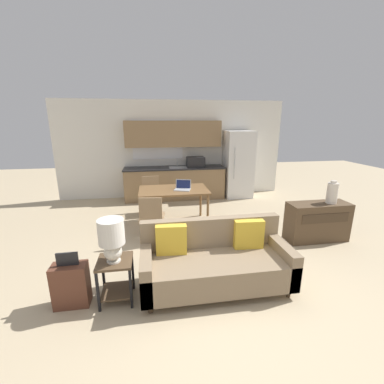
{
  "coord_description": "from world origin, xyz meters",
  "views": [
    {
      "loc": [
        -0.65,
        -2.74,
        2.15
      ],
      "look_at": [
        0.04,
        1.5,
        0.95
      ],
      "focal_mm": 24.0,
      "sensor_mm": 36.0,
      "label": 1
    }
  ],
  "objects_px": {
    "table_lamp": "(112,237)",
    "laptop": "(183,187)",
    "refrigerator": "(238,164)",
    "suitcase": "(71,285)",
    "dining_chair_far_left": "(151,193)",
    "couch": "(215,261)",
    "side_table": "(116,274)",
    "credenza": "(317,222)",
    "vase": "(332,193)",
    "dining_table": "(174,192)",
    "dining_chair_near_left": "(152,216)"
  },
  "relations": [
    {
      "from": "table_lamp",
      "to": "laptop",
      "type": "height_order",
      "value": "table_lamp"
    },
    {
      "from": "refrigerator",
      "to": "suitcase",
      "type": "bearing_deg",
      "value": -129.84
    },
    {
      "from": "suitcase",
      "to": "table_lamp",
      "type": "bearing_deg",
      "value": -0.89
    },
    {
      "from": "dining_chair_far_left",
      "to": "laptop",
      "type": "height_order",
      "value": "laptop"
    },
    {
      "from": "couch",
      "to": "refrigerator",
      "type": "bearing_deg",
      "value": 67.31
    },
    {
      "from": "side_table",
      "to": "dining_chair_far_left",
      "type": "distance_m",
      "value": 3.12
    },
    {
      "from": "refrigerator",
      "to": "table_lamp",
      "type": "relative_size",
      "value": 3.57
    },
    {
      "from": "laptop",
      "to": "credenza",
      "type": "bearing_deg",
      "value": -8.31
    },
    {
      "from": "laptop",
      "to": "vase",
      "type": "bearing_deg",
      "value": -6.82
    },
    {
      "from": "credenza",
      "to": "suitcase",
      "type": "distance_m",
      "value": 4.14
    },
    {
      "from": "refrigerator",
      "to": "dining_table",
      "type": "height_order",
      "value": "refrigerator"
    },
    {
      "from": "couch",
      "to": "credenza",
      "type": "xyz_separation_m",
      "value": [
        2.2,
        1.03,
        0.01
      ]
    },
    {
      "from": "couch",
      "to": "laptop",
      "type": "distance_m",
      "value": 2.23
    },
    {
      "from": "side_table",
      "to": "vase",
      "type": "bearing_deg",
      "value": 16.95
    },
    {
      "from": "vase",
      "to": "dining_chair_far_left",
      "type": "distance_m",
      "value": 3.78
    },
    {
      "from": "vase",
      "to": "refrigerator",
      "type": "bearing_deg",
      "value": 103.34
    },
    {
      "from": "side_table",
      "to": "laptop",
      "type": "relative_size",
      "value": 1.42
    },
    {
      "from": "side_table",
      "to": "dining_chair_far_left",
      "type": "bearing_deg",
      "value": 81.54
    },
    {
      "from": "dining_chair_near_left",
      "to": "suitcase",
      "type": "xyz_separation_m",
      "value": [
        -0.98,
        -1.56,
        -0.23
      ]
    },
    {
      "from": "refrigerator",
      "to": "suitcase",
      "type": "height_order",
      "value": "refrigerator"
    },
    {
      "from": "side_table",
      "to": "credenza",
      "type": "distance_m",
      "value": 3.63
    },
    {
      "from": "table_lamp",
      "to": "dining_chair_near_left",
      "type": "xyz_separation_m",
      "value": [
        0.46,
        1.57,
        -0.35
      ]
    },
    {
      "from": "suitcase",
      "to": "dining_table",
      "type": "bearing_deg",
      "value": 58.29
    },
    {
      "from": "dining_table",
      "to": "table_lamp",
      "type": "bearing_deg",
      "value": -111.62
    },
    {
      "from": "couch",
      "to": "laptop",
      "type": "height_order",
      "value": "laptop"
    },
    {
      "from": "refrigerator",
      "to": "laptop",
      "type": "bearing_deg",
      "value": -134.54
    },
    {
      "from": "dining_table",
      "to": "table_lamp",
      "type": "relative_size",
      "value": 2.71
    },
    {
      "from": "table_lamp",
      "to": "vase",
      "type": "height_order",
      "value": "vase"
    },
    {
      "from": "couch",
      "to": "table_lamp",
      "type": "height_order",
      "value": "table_lamp"
    },
    {
      "from": "side_table",
      "to": "laptop",
      "type": "height_order",
      "value": "laptop"
    },
    {
      "from": "side_table",
      "to": "dining_chair_near_left",
      "type": "distance_m",
      "value": 1.62
    },
    {
      "from": "dining_chair_near_left",
      "to": "dining_chair_far_left",
      "type": "bearing_deg",
      "value": -81.63
    },
    {
      "from": "dining_chair_far_left",
      "to": "refrigerator",
      "type": "bearing_deg",
      "value": 17.32
    },
    {
      "from": "side_table",
      "to": "dining_chair_near_left",
      "type": "bearing_deg",
      "value": 73.58
    },
    {
      "from": "side_table",
      "to": "suitcase",
      "type": "bearing_deg",
      "value": -178.62
    },
    {
      "from": "refrigerator",
      "to": "table_lamp",
      "type": "height_order",
      "value": "refrigerator"
    },
    {
      "from": "table_lamp",
      "to": "dining_chair_far_left",
      "type": "distance_m",
      "value": 3.16
    },
    {
      "from": "table_lamp",
      "to": "dining_table",
      "type": "bearing_deg",
      "value": 68.38
    },
    {
      "from": "table_lamp",
      "to": "suitcase",
      "type": "height_order",
      "value": "table_lamp"
    },
    {
      "from": "side_table",
      "to": "credenza",
      "type": "relative_size",
      "value": 0.49
    },
    {
      "from": "dining_chair_near_left",
      "to": "laptop",
      "type": "distance_m",
      "value": 1.03
    },
    {
      "from": "vase",
      "to": "suitcase",
      "type": "xyz_separation_m",
      "value": [
        -4.18,
        -1.13,
        -0.63
      ]
    },
    {
      "from": "dining_chair_far_left",
      "to": "dining_table",
      "type": "bearing_deg",
      "value": -64.45
    },
    {
      "from": "dining_table",
      "to": "couch",
      "type": "relative_size",
      "value": 0.74
    },
    {
      "from": "dining_chair_far_left",
      "to": "suitcase",
      "type": "xyz_separation_m",
      "value": [
        -0.98,
        -3.1,
        -0.23
      ]
    },
    {
      "from": "credenza",
      "to": "vase",
      "type": "height_order",
      "value": "vase"
    },
    {
      "from": "side_table",
      "to": "dining_chair_near_left",
      "type": "xyz_separation_m",
      "value": [
        0.46,
        1.55,
        0.14
      ]
    },
    {
      "from": "laptop",
      "to": "table_lamp",
      "type": "bearing_deg",
      "value": -98.24
    },
    {
      "from": "dining_chair_far_left",
      "to": "suitcase",
      "type": "bearing_deg",
      "value": -113.14
    },
    {
      "from": "couch",
      "to": "credenza",
      "type": "relative_size",
      "value": 1.73
    }
  ]
}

